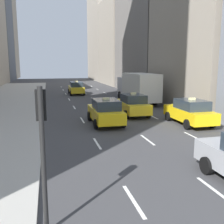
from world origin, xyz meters
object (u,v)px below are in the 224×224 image
taxi_second (105,112)px  taxi_fourth (132,105)px  taxi_lead (190,112)px  box_truck (137,87)px  taxi_third (76,88)px  traffic_light_pole (42,137)px

taxi_second → taxi_fourth: (2.80, 2.62, 0.00)m
taxi_lead → box_truck: box_truck is taller
taxi_lead → taxi_third: bearing=105.5°
taxi_fourth → traffic_light_pole: 15.44m
taxi_second → traffic_light_pole: 11.95m
taxi_second → taxi_third: size_ratio=1.00×
box_truck → taxi_lead: bearing=-90.0°
taxi_lead → box_truck: bearing=90.0°
taxi_lead → taxi_third: 20.98m
traffic_light_pole → taxi_fourth: bearing=63.9°
box_truck → taxi_second: bearing=-120.6°
taxi_fourth → box_truck: box_truck is taller
taxi_lead → traffic_light_pole: traffic_light_pole is taller
taxi_third → box_truck: box_truck is taller
taxi_fourth → box_truck: (2.80, 6.84, 0.83)m
taxi_third → traffic_light_pole: 30.25m
taxi_third → taxi_fourth: 16.40m
taxi_third → taxi_fourth: (2.80, -16.15, 0.00)m
taxi_lead → taxi_fourth: 4.93m
box_truck → taxi_fourth: bearing=-112.2°
taxi_lead → taxi_second: size_ratio=1.00×
taxi_second → traffic_light_pole: bearing=-109.5°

